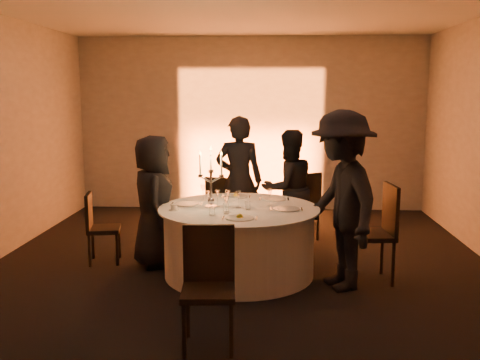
# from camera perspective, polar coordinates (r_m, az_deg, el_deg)

# --- Properties ---
(floor) EXTENTS (7.00, 7.00, 0.00)m
(floor) POSITION_cam_1_polar(r_m,az_deg,el_deg) (6.18, -0.11, -9.95)
(floor) COLOR black
(floor) RESTS_ON ground
(ceiling) EXTENTS (7.00, 7.00, 0.00)m
(ceiling) POSITION_cam_1_polar(r_m,az_deg,el_deg) (5.92, -0.12, 18.65)
(ceiling) COLOR silver
(ceiling) RESTS_ON wall_back
(wall_back) EXTENTS (7.00, 0.00, 7.00)m
(wall_back) POSITION_cam_1_polar(r_m,az_deg,el_deg) (9.35, 1.16, 5.98)
(wall_back) COLOR #A29C97
(wall_back) RESTS_ON floor
(wall_front) EXTENTS (7.00, 0.00, 7.00)m
(wall_front) POSITION_cam_1_polar(r_m,az_deg,el_deg) (2.41, -5.03, -3.55)
(wall_front) COLOR #A29C97
(wall_front) RESTS_ON floor
(uplighter_fixture) EXTENTS (0.25, 0.12, 0.10)m
(uplighter_fixture) POSITION_cam_1_polar(r_m,az_deg,el_deg) (9.25, 1.06, -3.13)
(uplighter_fixture) COLOR black
(uplighter_fixture) RESTS_ON floor
(banquet_table) EXTENTS (1.80, 1.80, 0.77)m
(banquet_table) POSITION_cam_1_polar(r_m,az_deg,el_deg) (6.07, -0.11, -6.52)
(banquet_table) COLOR black
(banquet_table) RESTS_ON floor
(chair_left) EXTENTS (0.44, 0.44, 0.86)m
(chair_left) POSITION_cam_1_polar(r_m,az_deg,el_deg) (6.67, -14.92, -4.56)
(chair_left) COLOR black
(chair_left) RESTS_ON floor
(chair_back_left) EXTENTS (0.45, 0.45, 0.86)m
(chair_back_left) POSITION_cam_1_polar(r_m,az_deg,el_deg) (7.67, -2.11, -2.43)
(chair_back_left) COLOR black
(chair_back_left) RESTS_ON floor
(chair_back_right) EXTENTS (0.56, 0.56, 0.96)m
(chair_back_right) POSITION_cam_1_polar(r_m,az_deg,el_deg) (7.47, 6.78, -2.35)
(chair_back_right) COLOR black
(chair_back_right) RESTS_ON floor
(chair_right) EXTENTS (0.51, 0.51, 1.07)m
(chair_right) POSITION_cam_1_polar(r_m,az_deg,el_deg) (5.99, 14.58, -4.83)
(chair_right) COLOR black
(chair_right) RESTS_ON floor
(chair_front) EXTENTS (0.46, 0.46, 0.97)m
(chair_front) POSITION_cam_1_polar(r_m,az_deg,el_deg) (4.41, -3.37, -10.48)
(chair_front) COLOR black
(chair_front) RESTS_ON floor
(guest_left) EXTENTS (0.67, 0.86, 1.55)m
(guest_left) POSITION_cam_1_polar(r_m,az_deg,el_deg) (6.37, -9.20, -2.25)
(guest_left) COLOR black
(guest_left) RESTS_ON floor
(guest_back_left) EXTENTS (0.66, 0.45, 1.74)m
(guest_back_left) POSITION_cam_1_polar(r_m,az_deg,el_deg) (7.19, -0.11, -0.06)
(guest_back_left) COLOR black
(guest_back_left) RESTS_ON floor
(guest_back_right) EXTENTS (0.95, 0.87, 1.57)m
(guest_back_right) POSITION_cam_1_polar(r_m,az_deg,el_deg) (7.10, 5.18, -0.93)
(guest_back_right) COLOR black
(guest_back_right) RESTS_ON floor
(guest_right) EXTENTS (1.03, 1.36, 1.87)m
(guest_right) POSITION_cam_1_polar(r_m,az_deg,el_deg) (5.64, 10.74, -2.15)
(guest_right) COLOR black
(guest_right) RESTS_ON floor
(plate_left) EXTENTS (0.36, 0.29, 0.01)m
(plate_left) POSITION_cam_1_polar(r_m,az_deg,el_deg) (6.17, -5.71, -2.54)
(plate_left) COLOR white
(plate_left) RESTS_ON banquet_table
(plate_back_left) EXTENTS (0.36, 0.28, 0.08)m
(plate_back_left) POSITION_cam_1_polar(r_m,az_deg,el_deg) (6.58, -0.41, -1.68)
(plate_back_left) COLOR white
(plate_back_left) RESTS_ON banquet_table
(plate_back_right) EXTENTS (0.35, 0.29, 0.01)m
(plate_back_right) POSITION_cam_1_polar(r_m,az_deg,el_deg) (6.44, 3.65, -2.02)
(plate_back_right) COLOR white
(plate_back_right) RESTS_ON banquet_table
(plate_right) EXTENTS (0.36, 0.29, 0.01)m
(plate_right) POSITION_cam_1_polar(r_m,az_deg,el_deg) (5.90, 4.96, -3.09)
(plate_right) COLOR white
(plate_right) RESTS_ON banquet_table
(plate_front) EXTENTS (0.36, 0.29, 0.08)m
(plate_front) POSITION_cam_1_polar(r_m,az_deg,el_deg) (5.45, -0.03, -3.98)
(plate_front) COLOR white
(plate_front) RESTS_ON banquet_table
(coffee_cup) EXTENTS (0.11, 0.11, 0.07)m
(coffee_cup) POSITION_cam_1_polar(r_m,az_deg,el_deg) (5.88, -7.05, -2.94)
(coffee_cup) COLOR white
(coffee_cup) RESTS_ON banquet_table
(candelabra) EXTENTS (0.29, 0.14, 0.69)m
(candelabra) POSITION_cam_1_polar(r_m,az_deg,el_deg) (5.94, -3.11, -0.68)
(candelabra) COLOR silver
(candelabra) RESTS_ON banquet_table
(wine_glass_a) EXTENTS (0.07, 0.07, 0.19)m
(wine_glass_a) POSITION_cam_1_polar(r_m,az_deg,el_deg) (6.01, -2.42, -1.56)
(wine_glass_a) COLOR silver
(wine_glass_a) RESTS_ON banquet_table
(wine_glass_b) EXTENTS (0.07, 0.07, 0.19)m
(wine_glass_b) POSITION_cam_1_polar(r_m,az_deg,el_deg) (6.35, -3.95, -0.98)
(wine_glass_b) COLOR silver
(wine_glass_b) RESTS_ON banquet_table
(wine_glass_c) EXTENTS (0.07, 0.07, 0.19)m
(wine_glass_c) POSITION_cam_1_polar(r_m,az_deg,el_deg) (5.93, -0.18, -1.69)
(wine_glass_c) COLOR silver
(wine_glass_c) RESTS_ON banquet_table
(wine_glass_d) EXTENTS (0.07, 0.07, 0.19)m
(wine_glass_d) POSITION_cam_1_polar(r_m,az_deg,el_deg) (5.63, -1.48, -2.28)
(wine_glass_d) COLOR silver
(wine_glass_d) RESTS_ON banquet_table
(wine_glass_e) EXTENTS (0.07, 0.07, 0.19)m
(wine_glass_e) POSITION_cam_1_polar(r_m,az_deg,el_deg) (6.00, -1.32, -1.57)
(wine_glass_e) COLOR silver
(wine_glass_e) RESTS_ON banquet_table
(wine_glass_f) EXTENTS (0.07, 0.07, 0.19)m
(wine_glass_f) POSITION_cam_1_polar(r_m,az_deg,el_deg) (5.95, -3.43, -1.68)
(wine_glass_f) COLOR silver
(wine_glass_f) RESTS_ON banquet_table
(wine_glass_g) EXTENTS (0.07, 0.07, 0.19)m
(wine_glass_g) POSITION_cam_1_polar(r_m,az_deg,el_deg) (6.07, 3.21, -1.46)
(wine_glass_g) COLOR silver
(wine_glass_g) RESTS_ON banquet_table
(tumbler_a) EXTENTS (0.07, 0.07, 0.09)m
(tumbler_a) POSITION_cam_1_polar(r_m,az_deg,el_deg) (5.61, -2.97, -3.31)
(tumbler_a) COLOR silver
(tumbler_a) RESTS_ON banquet_table
(tumbler_b) EXTENTS (0.07, 0.07, 0.09)m
(tumbler_b) POSITION_cam_1_polar(r_m,az_deg,el_deg) (5.75, -1.51, -2.98)
(tumbler_b) COLOR silver
(tumbler_b) RESTS_ON banquet_table
(tumbler_c) EXTENTS (0.07, 0.07, 0.09)m
(tumbler_c) POSITION_cam_1_polar(r_m,az_deg,el_deg) (5.86, 0.81, -2.76)
(tumbler_c) COLOR silver
(tumbler_c) RESTS_ON banquet_table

